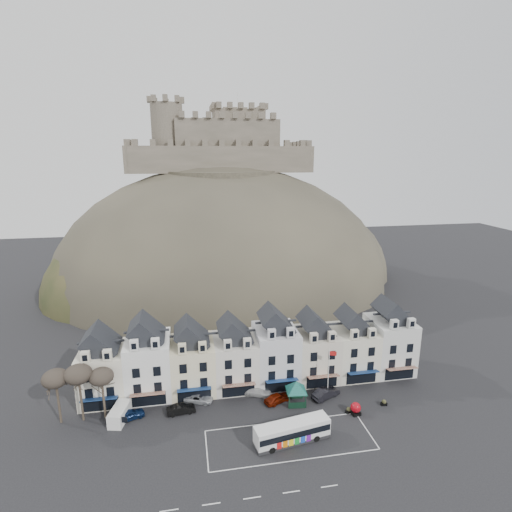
{
  "coord_description": "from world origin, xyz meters",
  "views": [
    {
      "loc": [
        -10.5,
        -42.61,
        36.93
      ],
      "look_at": [
        1.56,
        24.0,
        19.59
      ],
      "focal_mm": 28.0,
      "sensor_mm": 36.0,
      "label": 1
    }
  ],
  "objects_px": {
    "flagpole": "(329,370)",
    "car_black": "(181,409)",
    "bus_shelter": "(296,386)",
    "car_charcoal": "(326,393)",
    "red_buoy": "(356,408)",
    "white_van": "(120,414)",
    "bus": "(292,431)",
    "car_white": "(257,391)",
    "car_navy": "(129,415)",
    "car_silver": "(199,398)",
    "car_maroon": "(277,398)"
  },
  "relations": [
    {
      "from": "flagpole",
      "to": "car_black",
      "type": "height_order",
      "value": "flagpole"
    },
    {
      "from": "bus_shelter",
      "to": "car_charcoal",
      "type": "height_order",
      "value": "bus_shelter"
    },
    {
      "from": "red_buoy",
      "to": "white_van",
      "type": "xyz_separation_m",
      "value": [
        -33.69,
        4.72,
        0.08
      ]
    },
    {
      "from": "bus",
      "to": "car_black",
      "type": "xyz_separation_m",
      "value": [
        -14.43,
        8.64,
        -0.91
      ]
    },
    {
      "from": "bus",
      "to": "flagpole",
      "type": "distance_m",
      "value": 12.67
    },
    {
      "from": "red_buoy",
      "to": "flagpole",
      "type": "distance_m",
      "value": 6.71
    },
    {
      "from": "flagpole",
      "to": "car_white",
      "type": "relative_size",
      "value": 1.74
    },
    {
      "from": "flagpole",
      "to": "car_white",
      "type": "distance_m",
      "value": 11.8
    },
    {
      "from": "car_navy",
      "to": "flagpole",
      "type": "bearing_deg",
      "value": -109.83
    },
    {
      "from": "bus",
      "to": "car_silver",
      "type": "xyz_separation_m",
      "value": [
        -11.82,
        11.02,
        -0.98
      ]
    },
    {
      "from": "bus_shelter",
      "to": "car_navy",
      "type": "xyz_separation_m",
      "value": [
        -24.51,
        0.66,
        -2.23
      ]
    },
    {
      "from": "white_van",
      "to": "car_maroon",
      "type": "bearing_deg",
      "value": 13.54
    },
    {
      "from": "flagpole",
      "to": "car_white",
      "type": "xyz_separation_m",
      "value": [
        -10.96,
        2.03,
        -3.87
      ]
    },
    {
      "from": "red_buoy",
      "to": "car_navy",
      "type": "distance_m",
      "value": 32.71
    },
    {
      "from": "car_black",
      "to": "car_white",
      "type": "relative_size",
      "value": 0.91
    },
    {
      "from": "car_navy",
      "to": "bus",
      "type": "bearing_deg",
      "value": -132.33
    },
    {
      "from": "car_white",
      "to": "car_charcoal",
      "type": "xyz_separation_m",
      "value": [
        10.4,
        -2.5,
        0.13
      ]
    },
    {
      "from": "bus_shelter",
      "to": "car_white",
      "type": "distance_m",
      "value": 6.66
    },
    {
      "from": "bus",
      "to": "car_white",
      "type": "xyz_separation_m",
      "value": [
        -2.62,
        11.1,
        -0.93
      ]
    },
    {
      "from": "car_white",
      "to": "flagpole",
      "type": "bearing_deg",
      "value": -78.7
    },
    {
      "from": "bus_shelter",
      "to": "white_van",
      "type": "relative_size",
      "value": 1.24
    },
    {
      "from": "bus",
      "to": "red_buoy",
      "type": "distance_m",
      "value": 11.35
    },
    {
      "from": "car_black",
      "to": "car_charcoal",
      "type": "xyz_separation_m",
      "value": [
        22.21,
        -0.03,
        0.1
      ]
    },
    {
      "from": "flagpole",
      "to": "car_charcoal",
      "type": "bearing_deg",
      "value": -140.09
    },
    {
      "from": "bus",
      "to": "car_silver",
      "type": "bearing_deg",
      "value": 127.54
    },
    {
      "from": "car_white",
      "to": "white_van",
      "type": "bearing_deg",
      "value": 118.79
    },
    {
      "from": "car_silver",
      "to": "car_charcoal",
      "type": "xyz_separation_m",
      "value": [
        19.6,
        -2.42,
        0.17
      ]
    },
    {
      "from": "white_van",
      "to": "car_silver",
      "type": "xyz_separation_m",
      "value": [
        11.23,
        2.42,
        -0.41
      ]
    },
    {
      "from": "car_silver",
      "to": "bus_shelter",
      "type": "bearing_deg",
      "value": -85.77
    },
    {
      "from": "car_black",
      "to": "car_white",
      "type": "height_order",
      "value": "car_black"
    },
    {
      "from": "car_navy",
      "to": "car_black",
      "type": "distance_m",
      "value": 7.29
    },
    {
      "from": "white_van",
      "to": "car_white",
      "type": "height_order",
      "value": "white_van"
    },
    {
      "from": "white_van",
      "to": "red_buoy",
      "type": "bearing_deg",
      "value": 5.16
    },
    {
      "from": "bus_shelter",
      "to": "car_black",
      "type": "distance_m",
      "value": 17.38
    },
    {
      "from": "red_buoy",
      "to": "car_silver",
      "type": "relative_size",
      "value": 0.43
    },
    {
      "from": "bus",
      "to": "car_black",
      "type": "height_order",
      "value": "bus"
    },
    {
      "from": "bus",
      "to": "car_white",
      "type": "bearing_deg",
      "value": 93.8
    },
    {
      "from": "red_buoy",
      "to": "car_silver",
      "type": "distance_m",
      "value": 23.57
    },
    {
      "from": "car_charcoal",
      "to": "car_navy",
      "type": "bearing_deg",
      "value": 65.29
    },
    {
      "from": "bus",
      "to": "car_maroon",
      "type": "xyz_separation_m",
      "value": [
        0.08,
        8.77,
        -0.86
      ]
    },
    {
      "from": "flagpole",
      "to": "car_maroon",
      "type": "distance_m",
      "value": 9.1
    },
    {
      "from": "white_van",
      "to": "car_silver",
      "type": "distance_m",
      "value": 11.49
    },
    {
      "from": "flagpole",
      "to": "red_buoy",
      "type": "bearing_deg",
      "value": -66.07
    },
    {
      "from": "flagpole",
      "to": "car_navy",
      "type": "height_order",
      "value": "flagpole"
    },
    {
      "from": "white_van",
      "to": "car_white",
      "type": "bearing_deg",
      "value": 20.11
    },
    {
      "from": "car_white",
      "to": "car_black",
      "type": "bearing_deg",
      "value": 123.61
    },
    {
      "from": "white_van",
      "to": "car_white",
      "type": "distance_m",
      "value": 20.58
    },
    {
      "from": "red_buoy",
      "to": "car_charcoal",
      "type": "distance_m",
      "value": 5.52
    },
    {
      "from": "car_maroon",
      "to": "bus_shelter",
      "type": "bearing_deg",
      "value": -131.53
    },
    {
      "from": "bus_shelter",
      "to": "red_buoy",
      "type": "xyz_separation_m",
      "value": [
        7.86,
        -4.06,
        -2.0
      ]
    }
  ]
}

